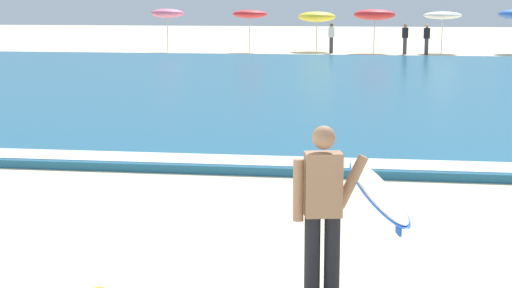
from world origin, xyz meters
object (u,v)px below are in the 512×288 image
object	(u,v)px
beachgoer_near_row_left	(405,38)
beachgoer_near_row_mid	(427,38)
beach_umbrella_1	(250,14)
beach_umbrella_3	(375,15)
beach_umbrella_0	(167,13)
beach_umbrella_2	(317,17)
beach_umbrella_4	(443,15)
surfer_with_board	(346,201)
beachgoer_near_row_right	(331,37)

from	to	relation	value
beachgoer_near_row_left	beachgoer_near_row_mid	distance (m)	1.17
beach_umbrella_1	beach_umbrella_3	world-z (taller)	beach_umbrella_3
beach_umbrella_0	beach_umbrella_2	xyz separation A→B (m)	(7.94, 1.83, -0.20)
beach_umbrella_2	beach_umbrella_0	bearing A→B (deg)	-167.02
beach_umbrella_2	beach_umbrella_3	world-z (taller)	beach_umbrella_3
beach_umbrella_1	beach_umbrella_2	size ratio (longest dim) A/B	1.05
beach_umbrella_2	beachgoer_near_row_left	bearing A→B (deg)	-21.03
beach_umbrella_4	beachgoer_near_row_left	world-z (taller)	beach_umbrella_4
surfer_with_board	beach_umbrella_0	bearing A→B (deg)	106.92
surfer_with_board	beach_umbrella_0	size ratio (longest dim) A/B	0.97
beach_umbrella_2	beach_umbrella_3	bearing A→B (deg)	-22.91
beach_umbrella_1	beach_umbrella_2	distance (m)	3.83
beachgoer_near_row_left	beachgoer_near_row_right	bearing A→B (deg)	176.64
beach_umbrella_0	beach_umbrella_2	world-z (taller)	beach_umbrella_0
surfer_with_board	beachgoer_near_row_right	bearing A→B (deg)	93.58
beach_umbrella_0	beach_umbrella_4	size ratio (longest dim) A/B	1.07
beach_umbrella_1	beachgoer_near_row_left	xyz separation A→B (m)	(8.19, -0.17, -1.19)
beach_umbrella_1	beachgoer_near_row_right	xyz separation A→B (m)	(4.36, 0.06, -1.19)
beach_umbrella_4	beachgoer_near_row_right	world-z (taller)	beach_umbrella_4
beach_umbrella_3	beach_umbrella_4	world-z (taller)	beach_umbrella_3
beach_umbrella_0	beach_umbrella_4	distance (m)	14.69
beachgoer_near_row_right	beachgoer_near_row_left	bearing A→B (deg)	-3.36
surfer_with_board	beach_umbrella_0	world-z (taller)	beach_umbrella_0
beach_umbrella_0	beachgoer_near_row_right	xyz separation A→B (m)	(8.84, 0.23, -1.23)
beach_umbrella_4	beachgoer_near_row_mid	bearing A→B (deg)	-117.41
surfer_with_board	beach_umbrella_4	distance (m)	38.06
beach_umbrella_2	beachgoer_near_row_mid	xyz separation A→B (m)	(5.82, -2.27, -1.03)
beach_umbrella_3	beach_umbrella_0	bearing A→B (deg)	-177.41
beach_umbrella_0	beach_umbrella_1	xyz separation A→B (m)	(4.48, 0.17, -0.04)
beach_umbrella_2	beach_umbrella_1	bearing A→B (deg)	-154.35
beach_umbrella_2	beachgoer_near_row_mid	size ratio (longest dim) A/B	1.39
beach_umbrella_3	beachgoer_near_row_left	size ratio (longest dim) A/B	1.51
beach_umbrella_2	beach_umbrella_3	distance (m)	3.41
beach_umbrella_1	beachgoer_near_row_mid	world-z (taller)	beach_umbrella_1
beach_umbrella_4	beachgoer_near_row_right	distance (m)	5.99
beachgoer_near_row_mid	beach_umbrella_3	bearing A→B (deg)	160.62
beachgoer_near_row_right	beach_umbrella_3	bearing A→B (deg)	6.89
beach_umbrella_2	beachgoer_near_row_right	xyz separation A→B (m)	(0.91, -1.60, -1.03)
beach_umbrella_3	beach_umbrella_4	xyz separation A→B (m)	(3.56, 0.75, -0.04)
beach_umbrella_1	beachgoer_near_row_mid	size ratio (longest dim) A/B	1.46
beach_umbrella_4	beach_umbrella_3	bearing A→B (deg)	-168.08
surfer_with_board	beachgoer_near_row_mid	distance (m)	36.29
beachgoer_near_row_right	beach_umbrella_2	bearing A→B (deg)	119.54
surfer_with_board	beach_umbrella_2	world-z (taller)	beach_umbrella_2
beachgoer_near_row_mid	beach_umbrella_0	bearing A→B (deg)	178.16
beach_umbrella_4	beach_umbrella_0	bearing A→B (deg)	-175.11
beach_umbrella_3	beachgoer_near_row_mid	xyz separation A→B (m)	(2.68, -0.94, -1.18)
beach_umbrella_1	beachgoer_near_row_right	distance (m)	4.52
surfer_with_board	beach_umbrella_3	xyz separation A→B (m)	(-0.07, 37.14, 1.00)
beach_umbrella_0	beachgoer_near_row_mid	world-z (taller)	beach_umbrella_0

